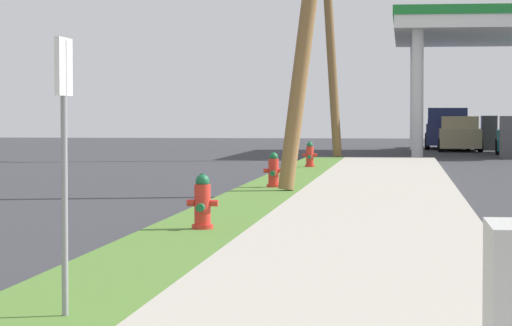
{
  "coord_description": "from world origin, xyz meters",
  "views": [
    {
      "loc": [
        3.47,
        -3.45,
        1.66
      ],
      "look_at": [
        1.39,
        13.56,
        0.97
      ],
      "focal_mm": 84.48,
      "sensor_mm": 36.0,
      "label": 1
    }
  ],
  "objects_px": {
    "fire_hydrant_second": "(202,205)",
    "car_tan_by_far_pump": "(459,135)",
    "fire_hydrant_fourth": "(310,156)",
    "street_sign_post": "(64,117)",
    "fire_hydrant_third": "(273,172)",
    "truck_navy_on_apron": "(447,130)",
    "utility_pole_background": "(329,20)"
  },
  "relations": [
    {
      "from": "utility_pole_background",
      "to": "car_tan_by_far_pump",
      "type": "bearing_deg",
      "value": 65.45
    },
    {
      "from": "street_sign_post",
      "to": "truck_navy_on_apron",
      "type": "bearing_deg",
      "value": 84.66
    },
    {
      "from": "utility_pole_background",
      "to": "street_sign_post",
      "type": "xyz_separation_m",
      "value": [
        0.12,
        -34.89,
        -3.46
      ]
    },
    {
      "from": "fire_hydrant_fourth",
      "to": "utility_pole_background",
      "type": "distance_m",
      "value": 9.77
    },
    {
      "from": "car_tan_by_far_pump",
      "to": "fire_hydrant_fourth",
      "type": "bearing_deg",
      "value": -104.71
    },
    {
      "from": "fire_hydrant_second",
      "to": "car_tan_by_far_pump",
      "type": "height_order",
      "value": "car_tan_by_far_pump"
    },
    {
      "from": "utility_pole_background",
      "to": "street_sign_post",
      "type": "bearing_deg",
      "value": -89.8
    },
    {
      "from": "fire_hydrant_third",
      "to": "street_sign_post",
      "type": "height_order",
      "value": "street_sign_post"
    },
    {
      "from": "utility_pole_background",
      "to": "truck_navy_on_apron",
      "type": "relative_size",
      "value": 1.8
    },
    {
      "from": "car_tan_by_far_pump",
      "to": "truck_navy_on_apron",
      "type": "distance_m",
      "value": 3.88
    },
    {
      "from": "fire_hydrant_third",
      "to": "street_sign_post",
      "type": "relative_size",
      "value": 0.35
    },
    {
      "from": "street_sign_post",
      "to": "truck_navy_on_apron",
      "type": "relative_size",
      "value": 0.39
    },
    {
      "from": "fire_hydrant_second",
      "to": "car_tan_by_far_pump",
      "type": "distance_m",
      "value": 39.65
    },
    {
      "from": "utility_pole_background",
      "to": "car_tan_by_far_pump",
      "type": "distance_m",
      "value": 13.32
    },
    {
      "from": "fire_hydrant_second",
      "to": "truck_navy_on_apron",
      "type": "distance_m",
      "value": 43.42
    },
    {
      "from": "fire_hydrant_third",
      "to": "truck_navy_on_apron",
      "type": "xyz_separation_m",
      "value": [
        4.85,
        33.8,
        0.47
      ]
    },
    {
      "from": "fire_hydrant_fourth",
      "to": "car_tan_by_far_pump",
      "type": "height_order",
      "value": "car_tan_by_far_pump"
    },
    {
      "from": "fire_hydrant_fourth",
      "to": "street_sign_post",
      "type": "bearing_deg",
      "value": -89.67
    },
    {
      "from": "fire_hydrant_second",
      "to": "car_tan_by_far_pump",
      "type": "xyz_separation_m",
      "value": [
        5.22,
        39.3,
        0.28
      ]
    },
    {
      "from": "car_tan_by_far_pump",
      "to": "fire_hydrant_second",
      "type": "bearing_deg",
      "value": -97.57
    },
    {
      "from": "fire_hydrant_third",
      "to": "fire_hydrant_fourth",
      "type": "height_order",
      "value": "same"
    },
    {
      "from": "fire_hydrant_second",
      "to": "fire_hydrant_fourth",
      "type": "distance_m",
      "value": 19.27
    },
    {
      "from": "fire_hydrant_second",
      "to": "truck_navy_on_apron",
      "type": "relative_size",
      "value": 0.14
    },
    {
      "from": "fire_hydrant_fourth",
      "to": "street_sign_post",
      "type": "distance_m",
      "value": 26.32
    },
    {
      "from": "street_sign_post",
      "to": "car_tan_by_far_pump",
      "type": "xyz_separation_m",
      "value": [
        5.11,
        46.33,
        -0.91
      ]
    },
    {
      "from": "fire_hydrant_second",
      "to": "fire_hydrant_fourth",
      "type": "relative_size",
      "value": 1.0
    },
    {
      "from": "street_sign_post",
      "to": "fire_hydrant_third",
      "type": "bearing_deg",
      "value": 90.56
    },
    {
      "from": "fire_hydrant_third",
      "to": "truck_navy_on_apron",
      "type": "relative_size",
      "value": 0.14
    },
    {
      "from": "street_sign_post",
      "to": "car_tan_by_far_pump",
      "type": "bearing_deg",
      "value": 83.71
    },
    {
      "from": "truck_navy_on_apron",
      "to": "street_sign_post",
      "type": "bearing_deg",
      "value": -95.34
    },
    {
      "from": "street_sign_post",
      "to": "fire_hydrant_second",
      "type": "bearing_deg",
      "value": 90.94
    },
    {
      "from": "car_tan_by_far_pump",
      "to": "truck_navy_on_apron",
      "type": "xyz_separation_m",
      "value": [
        -0.41,
        3.85,
        0.19
      ]
    }
  ]
}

